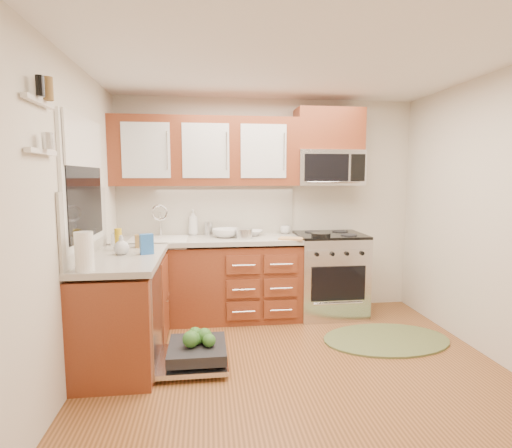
{
  "coord_description": "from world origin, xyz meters",
  "views": [
    {
      "loc": [
        -0.72,
        -2.96,
        1.6
      ],
      "look_at": [
        -0.25,
        0.85,
        1.14
      ],
      "focal_mm": 28.0,
      "sensor_mm": 36.0,
      "label": 1
    }
  ],
  "objects": [
    {
      "name": "floor",
      "position": [
        0.0,
        0.0,
        0.0
      ],
      "size": [
        3.5,
        3.5,
        0.0
      ],
      "primitive_type": "plane",
      "color": "brown",
      "rests_on": "ground"
    },
    {
      "name": "ceiling",
      "position": [
        0.0,
        0.0,
        2.5
      ],
      "size": [
        3.5,
        3.5,
        0.0
      ],
      "primitive_type": "plane",
      "rotation": [
        3.14,
        0.0,
        0.0
      ],
      "color": "white",
      "rests_on": "ground"
    },
    {
      "name": "wall_back",
      "position": [
        0.0,
        1.75,
        1.25
      ],
      "size": [
        3.5,
        0.04,
        2.5
      ],
      "primitive_type": "cube",
      "color": "beige",
      "rests_on": "ground"
    },
    {
      "name": "wall_front",
      "position": [
        0.0,
        -1.75,
        1.25
      ],
      "size": [
        3.5,
        0.04,
        2.5
      ],
      "primitive_type": "cube",
      "color": "beige",
      "rests_on": "ground"
    },
    {
      "name": "wall_left",
      "position": [
        -1.75,
        0.0,
        1.25
      ],
      "size": [
        0.04,
        3.5,
        2.5
      ],
      "primitive_type": "cube",
      "color": "beige",
      "rests_on": "ground"
    },
    {
      "name": "wall_right",
      "position": [
        1.75,
        0.0,
        1.25
      ],
      "size": [
        0.04,
        3.5,
        2.5
      ],
      "primitive_type": "cube",
      "color": "beige",
      "rests_on": "ground"
    },
    {
      "name": "base_cabinet_back",
      "position": [
        -0.73,
        1.45,
        0.42
      ],
      "size": [
        2.05,
        0.6,
        0.85
      ],
      "primitive_type": "cube",
      "color": "maroon",
      "rests_on": "ground"
    },
    {
      "name": "base_cabinet_left",
      "position": [
        -1.45,
        0.52,
        0.42
      ],
      "size": [
        0.6,
        1.25,
        0.85
      ],
      "primitive_type": "cube",
      "color": "maroon",
      "rests_on": "ground"
    },
    {
      "name": "countertop_back",
      "position": [
        -0.72,
        1.44,
        0.9
      ],
      "size": [
        2.07,
        0.64,
        0.05
      ],
      "primitive_type": "cube",
      "color": "#A9A49B",
      "rests_on": "base_cabinet_back"
    },
    {
      "name": "countertop_left",
      "position": [
        -1.44,
        0.53,
        0.9
      ],
      "size": [
        0.64,
        1.27,
        0.05
      ],
      "primitive_type": "cube",
      "color": "#A9A49B",
      "rests_on": "base_cabinet_left"
    },
    {
      "name": "backsplash_back",
      "position": [
        -0.73,
        1.74,
        1.21
      ],
      "size": [
        2.05,
        0.02,
        0.57
      ],
      "primitive_type": "cube",
      "color": "#B7B4A4",
      "rests_on": "ground"
    },
    {
      "name": "backsplash_left",
      "position": [
        -1.74,
        0.52,
        1.21
      ],
      "size": [
        0.02,
        1.25,
        0.57
      ],
      "primitive_type": "cube",
      "color": "#B7B4A4",
      "rests_on": "ground"
    },
    {
      "name": "upper_cabinets",
      "position": [
        -0.73,
        1.57,
        1.88
      ],
      "size": [
        2.05,
        0.35,
        0.75
      ],
      "primitive_type": null,
      "color": "maroon",
      "rests_on": "ground"
    },
    {
      "name": "cabinet_over_mw",
      "position": [
        0.68,
        1.57,
        2.13
      ],
      "size": [
        0.76,
        0.35,
        0.47
      ],
      "primitive_type": "cube",
      "color": "maroon",
      "rests_on": "ground"
    },
    {
      "name": "range",
      "position": [
        0.68,
        1.43,
        0.47
      ],
      "size": [
        0.76,
        0.64,
        0.95
      ],
      "primitive_type": null,
      "color": "silver",
      "rests_on": "ground"
    },
    {
      "name": "microwave",
      "position": [
        0.68,
        1.55,
        1.7
      ],
      "size": [
        0.76,
        0.38,
        0.4
      ],
      "primitive_type": null,
      "color": "silver",
      "rests_on": "ground"
    },
    {
      "name": "sink",
      "position": [
        -1.25,
        1.42,
        0.8
      ],
      "size": [
        0.62,
        0.5,
        0.26
      ],
      "primitive_type": null,
      "color": "white",
      "rests_on": "ground"
    },
    {
      "name": "dishwasher",
      "position": [
        -0.86,
        0.3,
        0.1
      ],
      "size": [
        0.7,
        0.6,
        0.2
      ],
      "primitive_type": null,
      "color": "silver",
      "rests_on": "ground"
    },
    {
      "name": "window",
      "position": [
        -1.74,
        0.5,
        1.55
      ],
      "size": [
        0.03,
        1.05,
        1.05
      ],
      "primitive_type": null,
      "color": "white",
      "rests_on": "ground"
    },
    {
      "name": "window_blind",
      "position": [
        -1.71,
        0.5,
        1.88
      ],
      "size": [
        0.02,
        0.96,
        0.4
      ],
      "primitive_type": "cube",
      "color": "white",
      "rests_on": "ground"
    },
    {
      "name": "shelf_upper",
      "position": [
        -1.72,
        -0.35,
        2.05
      ],
      "size": [
        0.04,
        0.4,
        0.03
      ],
      "primitive_type": "cube",
      "color": "white",
      "rests_on": "ground"
    },
    {
      "name": "shelf_lower",
      "position": [
        -1.72,
        -0.35,
        1.75
      ],
      "size": [
        0.04,
        0.4,
        0.03
      ],
      "primitive_type": "cube",
      "color": "white",
      "rests_on": "ground"
    },
    {
      "name": "rug",
      "position": [
        1.01,
        0.61,
        0.01
      ],
      "size": [
        1.44,
        1.17,
        0.02
      ],
      "primitive_type": null,
      "rotation": [
        0.0,
        0.0,
        -0.33
      ],
      "color": "olive",
      "rests_on": "ground"
    },
    {
      "name": "skillet",
      "position": [
        0.51,
        1.23,
        0.97
      ],
      "size": [
        0.26,
        0.26,
        0.04
      ],
      "primitive_type": "cylinder",
      "rotation": [
        0.0,
        0.0,
        -0.29
      ],
      "color": "black",
      "rests_on": "range"
    },
    {
      "name": "stock_pot",
      "position": [
        -0.32,
        1.34,
        0.98
      ],
      "size": [
        0.22,
        0.22,
        0.11
      ],
      "primitive_type": "cylinder",
      "rotation": [
        0.0,
        0.0,
        0.24
      ],
      "color": "silver",
      "rests_on": "countertop_back"
    },
    {
      "name": "cutting_board",
      "position": [
        0.18,
        1.22,
        0.93
      ],
      "size": [
        0.3,
        0.25,
        0.02
      ],
      "primitive_type": "cube",
      "rotation": [
        0.0,
        0.0,
        -0.39
      ],
      "color": "#AE814F",
      "rests_on": "countertop_back"
    },
    {
      "name": "canister",
      "position": [
        -0.71,
        1.65,
        1.0
      ],
      "size": [
        0.12,
        0.12,
        0.16
      ],
      "primitive_type": "cylinder",
      "rotation": [
        0.0,
        0.0,
        -0.35
      ],
      "color": "silver",
      "rests_on": "countertop_back"
    },
    {
      "name": "paper_towel_roll",
      "position": [
        -1.6,
        -0.02,
        1.07
      ],
      "size": [
        0.16,
        0.16,
        0.28
      ],
      "primitive_type": "cylinder",
      "rotation": [
        0.0,
        0.0,
        0.24
      ],
      "color": "white",
      "rests_on": "countertop_left"
    },
    {
      "name": "mustard_bottle",
      "position": [
        -1.53,
        0.78,
        1.03
      ],
      "size": [
        0.07,
        0.07,
        0.2
      ],
      "primitive_type": "cylinder",
      "rotation": [
        0.0,
        0.0,
        0.12
      ],
      "color": "gold",
      "rests_on": "countertop_left"
    },
    {
      "name": "red_bottle",
      "position": [
        -1.62,
        0.0,
        1.05
      ],
      "size": [
        0.08,
        0.08,
        0.24
      ],
      "primitive_type": "cylinder",
      "rotation": [
        0.0,
        0.0,
        0.2
      ],
      "color": "#AD0E20",
      "rests_on": "countertop_left"
    },
    {
      "name": "wooden_box",
      "position": [
        -1.35,
        0.92,
        0.99
      ],
      "size": [
        0.14,
        0.11,
        0.12
      ],
      "primitive_type": "cube",
      "rotation": [
        0.0,
        0.0,
        0.21
      ],
      "color": "brown",
      "rests_on": "countertop_left"
    },
    {
      "name": "blue_carton",
      "position": [
        -1.25,
        0.57,
        1.01
      ],
      "size": [
        0.13,
        0.1,
        0.18
      ],
      "primitive_type": "cube",
      "rotation": [
        0.0,
        0.0,
        0.34
      ],
      "color": "blue",
      "rests_on": "countertop_left"
    },
    {
      "name": "bowl_a",
      "position": [
        -0.21,
        1.56,
        0.96
      ],
      "size": [
        0.31,
        0.31,
        0.06
      ],
      "primitive_type": "imported",
      "rotation": [
        0.0,
        0.0,
        -0.28
      ],
      "color": "#999999",
      "rests_on": "countertop_back"
    },
    {
      "name": "bowl_b",
      "position": [
        -0.52,
        1.47,
        0.97
      ],
      "size": [
        0.36,
        0.36,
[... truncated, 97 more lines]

